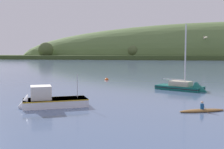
% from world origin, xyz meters
% --- Properties ---
extents(dockside_crane, '(3.83, 13.79, 18.49)m').
position_xyz_m(dockside_crane, '(32.49, 225.35, 8.95)').
color(dockside_crane, '#4C4C51').
rests_on(dockside_crane, ground).
extents(sailboat_midwater_white, '(7.43, 5.72, 10.19)m').
position_xyz_m(sailboat_midwater_white, '(3.34, 37.25, 0.14)').
color(sailboat_midwater_white, '#0F564C').
rests_on(sailboat_midwater_white, ground).
extents(fishing_boat_moored, '(6.81, 5.09, 4.06)m').
position_xyz_m(fishing_boat_moored, '(-10.44, 22.99, 0.36)').
color(fishing_boat_moored, white).
rests_on(fishing_boat_moored, ground).
extents(canoe_with_paddler, '(4.22, 2.38, 1.02)m').
position_xyz_m(canoe_with_paddler, '(3.57, 23.36, 0.09)').
color(canoe_with_paddler, brown).
rests_on(canoe_with_paddler, ground).
extents(mooring_buoy_foreground, '(0.75, 0.75, 0.83)m').
position_xyz_m(mooring_buoy_foreground, '(-10.17, 49.90, 0.00)').
color(mooring_buoy_foreground, '#EA5B19').
rests_on(mooring_buoy_foreground, ground).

